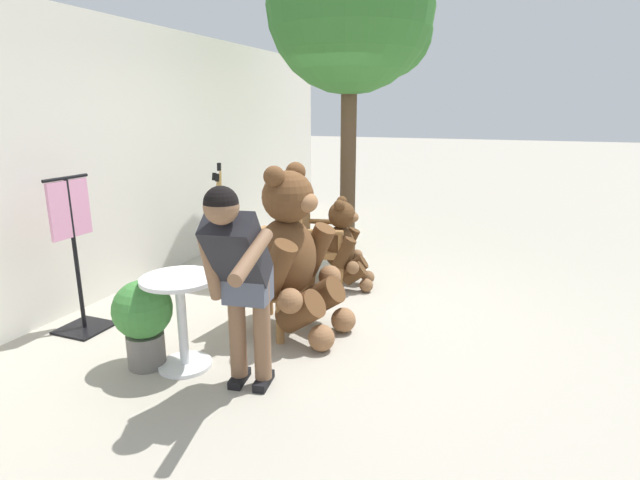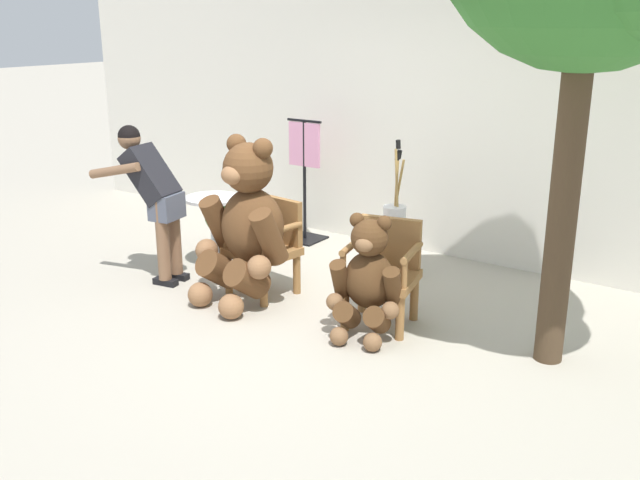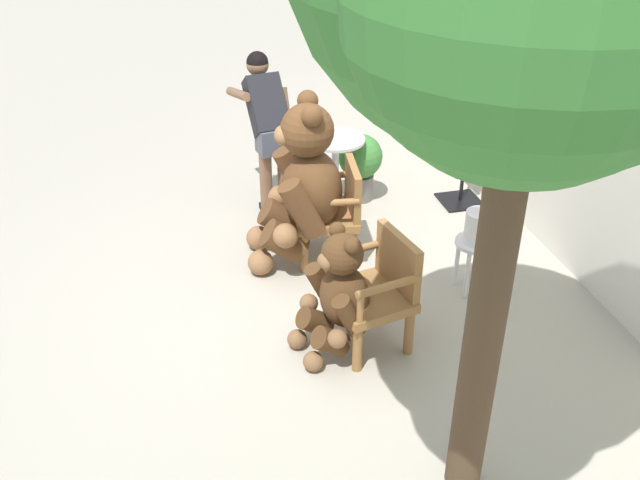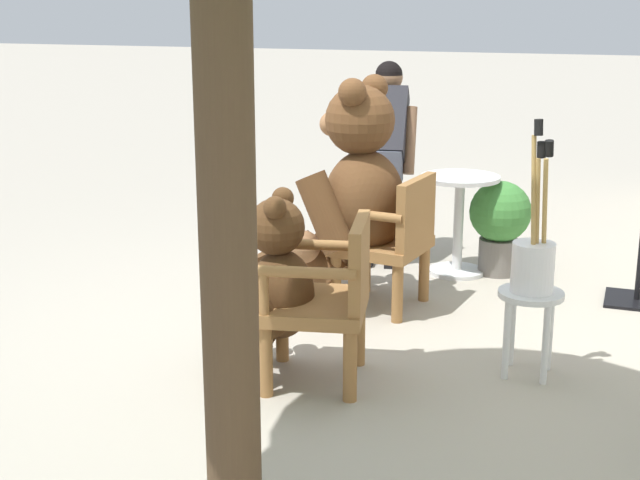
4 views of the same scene
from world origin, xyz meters
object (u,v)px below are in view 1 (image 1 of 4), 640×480
(wooden_chair_left, at_px, (268,278))
(potted_plant, at_px, (143,317))
(white_stool, at_px, (221,255))
(brush_bucket, at_px, (220,230))
(teddy_bear_small, at_px, (344,244))
(round_side_table, at_px, (181,312))
(patio_tree, at_px, (357,13))
(wooden_chair_right, at_px, (318,244))
(clothing_display_stand, at_px, (75,251))
(person_visitor, at_px, (239,271))
(teddy_bear_large, at_px, (293,253))

(wooden_chair_left, distance_m, potted_plant, 1.12)
(wooden_chair_left, distance_m, white_stool, 1.25)
(brush_bucket, bearing_deg, teddy_bear_small, -70.00)
(round_side_table, distance_m, patio_tree, 4.40)
(patio_tree, bearing_deg, wooden_chair_left, -178.72)
(wooden_chair_right, height_order, brush_bucket, brush_bucket)
(wooden_chair_left, xyz_separation_m, white_stool, (0.78, 0.97, -0.11))
(clothing_display_stand, bearing_deg, person_visitor, -102.24)
(wooden_chair_left, relative_size, white_stool, 1.87)
(teddy_bear_small, relative_size, potted_plant, 1.45)
(person_visitor, relative_size, white_stool, 3.21)
(brush_bucket, bearing_deg, patio_tree, -25.92)
(brush_bucket, xyz_separation_m, patio_tree, (1.88, -0.91, 2.41))
(wooden_chair_right, height_order, clothing_display_stand, clothing_display_stand)
(white_stool, relative_size, potted_plant, 0.68)
(teddy_bear_large, relative_size, teddy_bear_small, 1.49)
(teddy_bear_small, distance_m, patio_tree, 2.95)
(wooden_chair_right, bearing_deg, person_visitor, -171.17)
(wooden_chair_left, height_order, teddy_bear_large, teddy_bear_large)
(brush_bucket, height_order, potted_plant, brush_bucket)
(wooden_chair_left, height_order, round_side_table, wooden_chair_left)
(wooden_chair_right, bearing_deg, clothing_display_stand, 141.25)
(person_visitor, relative_size, clothing_display_stand, 1.08)
(wooden_chair_right, bearing_deg, round_side_table, 172.96)
(wooden_chair_left, bearing_deg, clothing_display_stand, 113.65)
(wooden_chair_right, height_order, potted_plant, wooden_chair_right)
(round_side_table, height_order, clothing_display_stand, clothing_display_stand)
(white_stool, relative_size, round_side_table, 0.64)
(patio_tree, bearing_deg, person_visitor, -173.65)
(teddy_bear_small, bearing_deg, wooden_chair_left, 166.67)
(potted_plant, height_order, clothing_display_stand, clothing_display_stand)
(white_stool, xyz_separation_m, round_side_table, (-1.66, -0.71, 0.09))
(brush_bucket, distance_m, patio_tree, 3.19)
(wooden_chair_right, xyz_separation_m, teddy_bear_large, (-1.23, -0.26, 0.26))
(white_stool, xyz_separation_m, brush_bucket, (0.00, 0.00, 0.28))
(potted_plant, bearing_deg, teddy_bear_small, -20.54)
(brush_bucket, bearing_deg, white_stool, -134.38)
(brush_bucket, distance_m, clothing_display_stand, 1.53)
(wooden_chair_right, bearing_deg, teddy_bear_small, -85.27)
(person_visitor, bearing_deg, brush_bucket, 35.81)
(wooden_chair_right, relative_size, white_stool, 1.87)
(wooden_chair_left, distance_m, clothing_display_stand, 1.66)
(teddy_bear_large, relative_size, round_side_table, 2.04)
(wooden_chair_left, distance_m, round_side_table, 0.93)
(patio_tree, distance_m, potted_plant, 4.52)
(patio_tree, bearing_deg, teddy_bear_small, -166.03)
(wooden_chair_right, height_order, teddy_bear_large, teddy_bear_large)
(wooden_chair_right, height_order, white_stool, wooden_chair_right)
(potted_plant, xyz_separation_m, clothing_display_stand, (0.32, 0.96, 0.32))
(person_visitor, xyz_separation_m, white_stool, (1.84, 1.32, -0.54))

